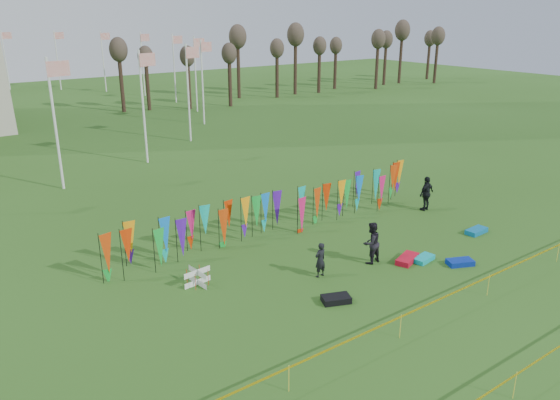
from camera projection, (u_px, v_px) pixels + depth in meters
ground at (386, 289)px, 21.82m from camera, size 160.00×160.00×0.00m
banner_row at (283, 208)px, 27.17m from camera, size 18.64×0.64×2.09m
caution_tape_near at (439, 301)px, 19.37m from camera, size 26.00×0.02×0.90m
caution_tape_far at (548, 355)px, 16.30m from camera, size 26.00×0.02×0.90m
tree_line at (313, 46)px, 71.19m from camera, size 53.92×1.92×7.84m
box_kite at (198, 277)px, 21.99m from camera, size 0.63×0.63×0.70m
person_left at (320, 260)px, 22.58m from camera, size 0.58×0.44×1.52m
person_mid at (371, 243)px, 23.78m from camera, size 0.94×0.61×1.89m
person_right at (426, 193)px, 30.12m from camera, size 1.20×0.76×1.95m
kite_bag_turquoise at (424, 259)px, 24.20m from camera, size 1.15×0.71×0.21m
kite_bag_blue at (460, 262)px, 23.83m from camera, size 1.27×1.00×0.24m
kite_bag_red at (407, 259)px, 24.14m from camera, size 1.47×1.03×0.24m
kite_bag_black at (336, 299)px, 20.78m from camera, size 1.23×0.98×0.25m
kite_bag_teal at (476, 231)px, 27.23m from camera, size 1.24×0.65×0.23m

